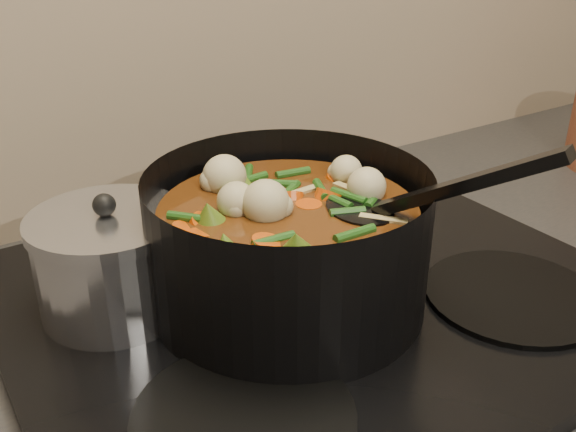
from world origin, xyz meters
TOP-DOWN VIEW (x-y plane):
  - stovetop at (0.00, 1.93)m, footprint 0.62×0.54m
  - stockpot at (-0.04, 1.92)m, footprint 0.31×0.37m
  - saucepan at (-0.19, 2.01)m, footprint 0.15×0.15m

SIDE VIEW (x-z plane):
  - stovetop at x=0.00m, z-range 0.91..0.93m
  - saucepan at x=-0.19m, z-range 0.92..1.04m
  - stockpot at x=-0.04m, z-range 0.89..1.10m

